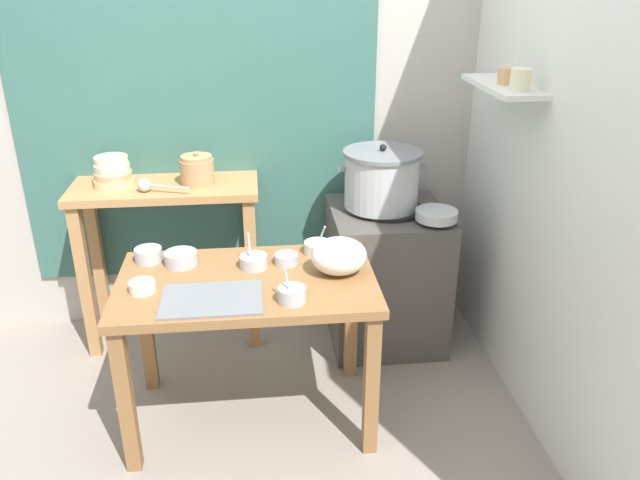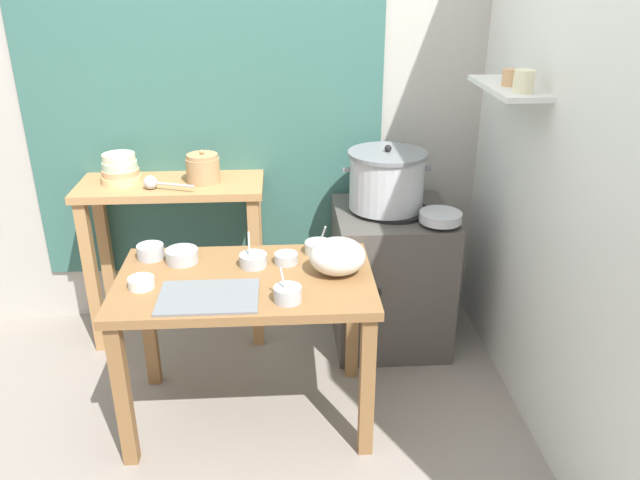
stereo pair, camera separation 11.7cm
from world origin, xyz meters
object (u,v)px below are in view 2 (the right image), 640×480
clay_pot (203,168)px  prep_bowl_1 (288,293)px  steamer_pot (387,180)px  ladle (152,183)px  prep_table (246,300)px  prep_bowl_3 (286,258)px  serving_tray (209,297)px  stove_block (390,276)px  prep_bowl_4 (253,259)px  prep_bowl_6 (141,282)px  prep_bowl_0 (182,255)px  prep_bowl_5 (319,247)px  back_shelf_table (174,222)px  bowl_stack_enamel (120,170)px  prep_bowl_2 (150,251)px  plastic_bag (338,256)px  wide_pan (441,217)px

clay_pot → prep_bowl_1: (0.42, -0.97, -0.22)m
steamer_pot → ladle: bearing=179.3°
prep_table → prep_bowl_3: size_ratio=10.41×
ladle → serving_tray: (0.35, -0.83, -0.21)m
stove_block → prep_bowl_4: prep_bowl_4 is taller
ladle → prep_bowl_6: 0.75m
prep_bowl_0 → prep_bowl_5: size_ratio=1.01×
steamer_pot → prep_bowl_0: size_ratio=3.15×
back_shelf_table → bowl_stack_enamel: bearing=176.5°
bowl_stack_enamel → prep_bowl_0: (0.38, -0.60, -0.22)m
prep_bowl_6 → serving_tray: bearing=-20.4°
back_shelf_table → clay_pot: 0.34m
stove_block → prep_bowl_1: (-0.56, -0.84, 0.37)m
prep_bowl_0 → prep_bowl_5: bearing=5.3°
ladle → prep_bowl_4: size_ratio=1.75×
prep_bowl_0 → prep_bowl_2: size_ratio=1.19×
stove_block → back_shelf_table: bearing=173.6°
plastic_bag → prep_bowl_2: 0.86m
stove_block → serving_tray: 1.23m
bowl_stack_enamel → ladle: bearing=-31.8°
prep_table → wide_pan: 1.06m
prep_bowl_5 → prep_bowl_6: bearing=-158.6°
plastic_bag → prep_bowl_6: bearing=-174.3°
back_shelf_table → prep_bowl_5: 0.91m
wide_pan → prep_bowl_2: wide_pan is taller
back_shelf_table → bowl_stack_enamel: size_ratio=4.76×
stove_block → steamer_pot: 0.55m
stove_block → prep_bowl_5: size_ratio=5.48×
stove_block → bowl_stack_enamel: bearing=174.1°
back_shelf_table → plastic_bag: back_shelf_table is taller
prep_bowl_0 → prep_bowl_3: 0.47m
steamer_pot → plastic_bag: steamer_pot is taller
steamer_pot → ladle: size_ratio=1.72×
back_shelf_table → prep_bowl_5: (0.74, -0.52, 0.07)m
prep_bowl_1 → prep_bowl_0: bearing=140.4°
steamer_pot → prep_bowl_3: bearing=-135.8°
steamer_pot → bowl_stack_enamel: size_ratio=2.25×
prep_bowl_4 → prep_bowl_5: bearing=21.9°
clay_pot → serving_tray: bearing=-83.7°
prep_bowl_0 → prep_bowl_6: bearing=-119.6°
prep_bowl_2 → prep_table: bearing=-27.0°
wide_pan → prep_bowl_2: (-1.38, -0.21, -0.05)m
prep_table → bowl_stack_enamel: (-0.67, 0.77, 0.36)m
prep_bowl_1 → plastic_bag: bearing=46.7°
prep_bowl_0 → prep_bowl_1: (0.47, -0.39, 0.00)m
wide_pan → plastic_bag: bearing=-142.9°
prep_bowl_6 → prep_bowl_5: bearing=21.4°
prep_table → prep_bowl_6: (-0.42, -0.06, 0.14)m
clay_pot → bowl_stack_enamel: size_ratio=0.86×
prep_bowl_0 → prep_bowl_2: bearing=161.9°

